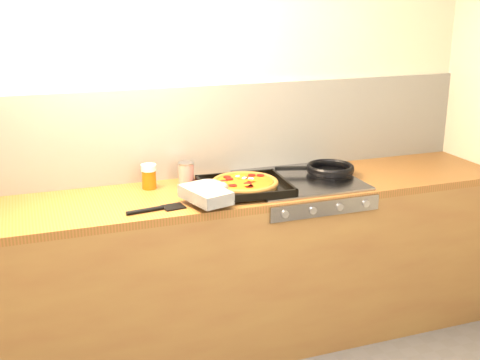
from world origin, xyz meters
name	(u,v)px	position (x,y,z in m)	size (l,w,h in m)	color
room_shell	(204,131)	(0.00, 1.39, 1.15)	(3.20, 3.20, 3.20)	white
counter_run	(221,269)	(0.00, 1.10, 0.45)	(3.20, 0.62, 0.90)	olive
stovetop	(300,180)	(0.45, 1.10, 0.91)	(0.60, 0.56, 0.02)	gray
pizza_on_tray	(234,186)	(0.04, 1.00, 0.95)	(0.59, 0.50, 0.07)	black
frying_pan	(329,170)	(0.64, 1.13, 0.94)	(0.46, 0.33, 0.04)	black
tomato_can	(186,174)	(-0.14, 1.26, 0.96)	(0.09, 0.09, 0.12)	maroon
juice_glass	(149,176)	(-0.34, 1.25, 0.97)	(0.09, 0.09, 0.13)	#C8530B
wooden_spoon	(214,177)	(0.02, 1.30, 0.91)	(0.30, 0.05, 0.02)	#A66946
black_spatula	(157,209)	(-0.37, 0.91, 0.91)	(0.29, 0.10, 0.02)	black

